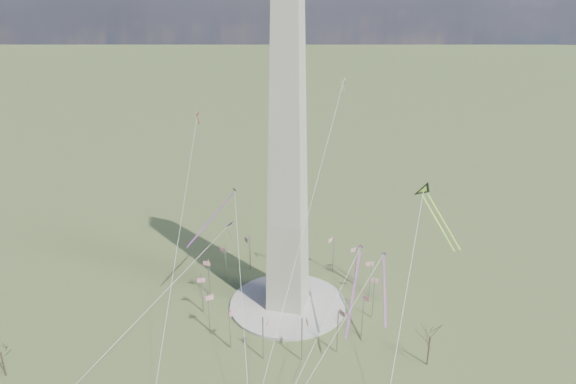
# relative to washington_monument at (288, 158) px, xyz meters

# --- Properties ---
(ground) EXTENTS (2000.00, 2000.00, 0.00)m
(ground) POSITION_rel_washington_monument_xyz_m (0.00, 0.00, -47.95)
(ground) COLOR #45582C
(ground) RESTS_ON ground
(plaza) EXTENTS (36.00, 36.00, 0.80)m
(plaza) POSITION_rel_washington_monument_xyz_m (0.00, 0.00, -47.55)
(plaza) COLOR #B5B0A6
(plaza) RESTS_ON ground
(washington_monument) EXTENTS (15.56, 15.56, 100.00)m
(washington_monument) POSITION_rel_washington_monument_xyz_m (0.00, 0.00, 0.00)
(washington_monument) COLOR #B9AD9B
(washington_monument) RESTS_ON plaza
(flagpole_ring) EXTENTS (54.40, 54.40, 13.00)m
(flagpole_ring) POSITION_rel_washington_monument_xyz_m (-0.00, -0.00, -40.68)
(flagpole_ring) COLOR #AFB0B5
(flagpole_ring) RESTS_ON ground
(tree_near) EXTENTS (7.33, 7.33, 12.82)m
(tree_near) POSITION_rel_washington_monument_xyz_m (42.10, -17.49, -38.81)
(tree_near) COLOR #48382C
(tree_near) RESTS_ON ground
(tree_far) EXTENTS (5.96, 5.96, 10.43)m
(tree_far) POSITION_rel_washington_monument_xyz_m (-61.49, -48.52, -40.52)
(tree_far) COLOR #48382C
(tree_far) RESTS_ON ground
(kite_delta_black) EXTENTS (14.32, 16.43, 14.67)m
(kite_delta_black) POSITION_rel_washington_monument_xyz_m (38.15, 7.51, -9.86)
(kite_delta_black) COLOR black
(kite_delta_black) RESTS_ON ground
(kite_diamond_purple) EXTENTS (2.52, 3.11, 9.10)m
(kite_diamond_purple) POSITION_rel_washington_monument_xyz_m (-21.32, 7.80, -27.30)
(kite_diamond_purple) COLOR #451A77
(kite_diamond_purple) RESTS_ON ground
(kite_streamer_left) EXTENTS (2.15, 22.97, 15.78)m
(kite_streamer_left) POSITION_rel_washington_monument_xyz_m (21.60, -9.90, -29.06)
(kite_streamer_left) COLOR #FF4728
(kite_streamer_left) RESTS_ON ground
(kite_streamer_mid) EXTENTS (10.26, 17.86, 13.46)m
(kite_streamer_mid) POSITION_rel_washington_monument_xyz_m (-21.73, -0.06, -18.21)
(kite_streamer_mid) COLOR #FF4728
(kite_streamer_mid) RESTS_ON ground
(kite_streamer_right) EXTENTS (3.96, 18.83, 12.97)m
(kite_streamer_right) POSITION_rel_washington_monument_xyz_m (29.08, -4.82, -31.81)
(kite_streamer_right) COLOR #FF4728
(kite_streamer_right) RESTS_ON ground
(kite_small_red) EXTENTS (1.61, 1.61, 4.65)m
(kite_small_red) POSITION_rel_washington_monument_xyz_m (-39.22, 28.05, 3.76)
(kite_small_red) COLOR red
(kite_small_red) RESTS_ON ground
(kite_small_white) EXTENTS (1.05, 1.77, 4.20)m
(kite_small_white) POSITION_rel_washington_monument_xyz_m (8.82, 40.93, 15.11)
(kite_small_white) COLOR white
(kite_small_white) RESTS_ON ground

